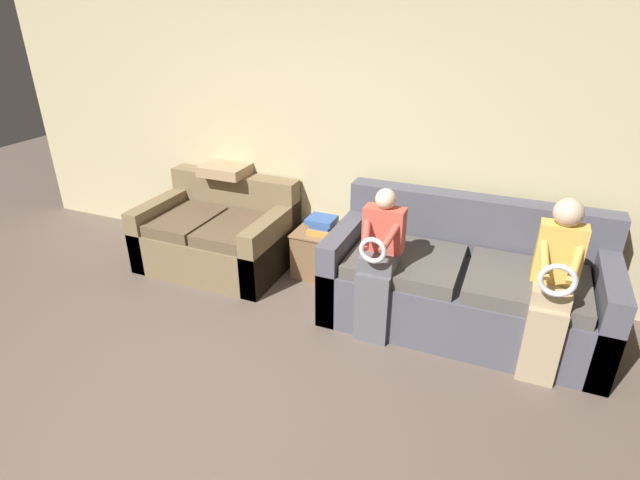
% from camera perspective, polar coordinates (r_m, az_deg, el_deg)
% --- Properties ---
extents(ground_plane, '(14.00, 14.00, 0.00)m').
position_cam_1_polar(ground_plane, '(3.30, -18.87, -22.58)').
color(ground_plane, brown).
extents(wall_back, '(7.18, 0.06, 2.55)m').
position_cam_1_polar(wall_back, '(4.67, 0.72, 11.90)').
color(wall_back, '#C6B789').
rests_on(wall_back, ground_plane).
extents(couch_main, '(2.13, 0.99, 0.96)m').
position_cam_1_polar(couch_main, '(4.17, 16.08, -4.83)').
color(couch_main, '#4C4C56').
rests_on(couch_main, ground_plane).
extents(couch_side, '(1.38, 0.96, 0.83)m').
position_cam_1_polar(couch_side, '(5.01, -11.46, 0.51)').
color(couch_side, brown).
rests_on(couch_side, ground_plane).
extents(child_left_seated, '(0.31, 0.37, 1.18)m').
position_cam_1_polar(child_left_seated, '(3.74, 6.73, -2.31)').
color(child_left_seated, '#56565B').
rests_on(child_left_seated, ground_plane).
extents(child_right_seated, '(0.29, 0.38, 1.28)m').
position_cam_1_polar(child_right_seated, '(3.63, 25.13, -4.49)').
color(child_right_seated, tan).
rests_on(child_right_seated, ground_plane).
extents(side_shelf, '(0.50, 0.48, 0.45)m').
position_cam_1_polar(side_shelf, '(4.75, 0.35, -1.28)').
color(side_shelf, brown).
rests_on(side_shelf, ground_plane).
extents(book_stack, '(0.25, 0.32, 0.13)m').
position_cam_1_polar(book_stack, '(4.63, 0.31, 1.83)').
color(book_stack, orange).
rests_on(book_stack, side_shelf).
extents(throw_pillow, '(0.45, 0.45, 0.10)m').
position_cam_1_polar(throw_pillow, '(5.10, -10.49, 8.05)').
color(throw_pillow, '#A38460').
rests_on(throw_pillow, couch_side).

